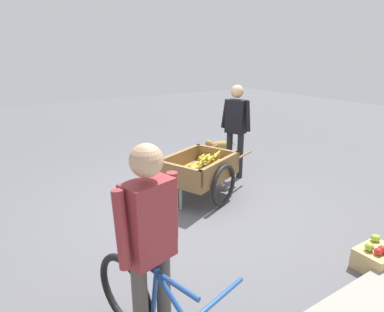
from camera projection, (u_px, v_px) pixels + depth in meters
The scene contains 6 objects.
ground_plane at pixel (187, 207), 4.83m from camera, with size 24.00×24.00×0.00m, color #56565B.
fruit_cart at pixel (199, 171), 5.00m from camera, with size 1.81×1.33×0.72m.
vendor_person at pixel (236, 123), 5.72m from camera, with size 0.31×0.57×1.66m.
cyclist_person at pixel (150, 237), 2.22m from camera, with size 0.51×0.28×1.65m.
dog at pixel (219, 145), 7.03m from camera, with size 0.65×0.31×0.40m.
apple_crate at pixel (376, 257), 3.43m from camera, with size 0.44×0.32×0.32m.
Camera 1 is at (2.29, 3.72, 2.19)m, focal length 30.53 mm.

